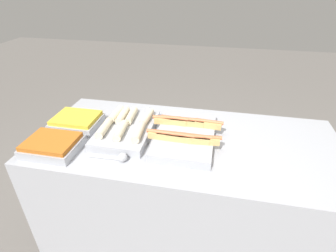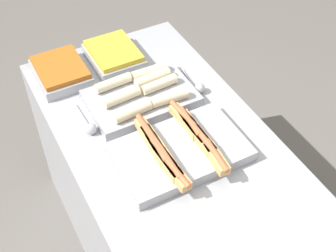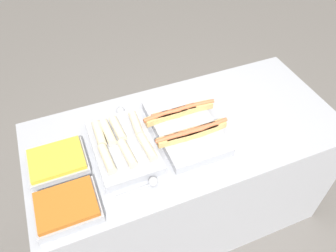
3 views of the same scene
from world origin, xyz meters
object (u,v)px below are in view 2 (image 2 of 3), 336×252
object	(u,v)px
serving_spoon_near	(90,127)
serving_spoon_far	(198,87)
tray_wraps	(141,96)
tray_side_back	(114,55)
tray_side_front	(61,72)
tray_hotdogs	(179,149)

from	to	relation	value
serving_spoon_near	serving_spoon_far	world-z (taller)	same
tray_wraps	tray_side_back	size ratio (longest dim) A/B	1.64
tray_side_front	serving_spoon_near	bearing A→B (deg)	-1.42
tray_side_front	serving_spoon_far	world-z (taller)	tray_side_front
serving_spoon_far	tray_side_front	bearing A→B (deg)	-126.65
serving_spoon_near	tray_side_front	bearing A→B (deg)	178.58
tray_wraps	serving_spoon_near	world-z (taller)	tray_wraps
tray_side_front	tray_side_back	bearing A→B (deg)	90.00
tray_wraps	serving_spoon_far	size ratio (longest dim) A/B	2.33
tray_side_back	serving_spoon_far	xyz separation A→B (m)	(0.39, 0.25, -0.01)
tray_side_front	tray_side_back	size ratio (longest dim) A/B	1.00
tray_hotdogs	tray_side_back	size ratio (longest dim) A/B	1.81
tray_side_back	serving_spoon_near	xyz separation A→B (m)	(0.39, -0.28, -0.01)
tray_wraps	tray_side_back	xyz separation A→B (m)	(-0.33, 0.01, -0.00)
serving_spoon_far	serving_spoon_near	bearing A→B (deg)	-89.43
tray_side_back	serving_spoon_far	world-z (taller)	tray_side_back
tray_wraps	serving_spoon_near	distance (m)	0.28
serving_spoon_far	tray_hotdogs	bearing A→B (deg)	-41.45
serving_spoon_far	tray_wraps	bearing A→B (deg)	-101.58
tray_hotdogs	tray_wraps	xyz separation A→B (m)	(-0.36, 0.01, -0.00)
tray_wraps	tray_side_back	bearing A→B (deg)	178.08
tray_wraps	serving_spoon_far	world-z (taller)	tray_wraps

